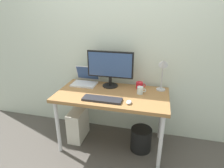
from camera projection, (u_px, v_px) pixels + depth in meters
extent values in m
plane|color=#4C4742|center=(112.00, 143.00, 2.54)|extent=(6.00, 6.00, 0.00)
cube|color=silver|center=(120.00, 41.00, 2.42)|extent=(4.40, 0.04, 2.60)
cube|color=olive|center=(112.00, 95.00, 2.27)|extent=(1.33, 0.69, 0.04)
cylinder|color=silver|center=(58.00, 127.00, 2.28)|extent=(0.04, 0.04, 0.70)
cylinder|color=silver|center=(161.00, 143.00, 2.01)|extent=(0.04, 0.04, 0.70)
cylinder|color=silver|center=(77.00, 105.00, 2.80)|extent=(0.04, 0.04, 0.70)
cylinder|color=silver|center=(161.00, 116.00, 2.53)|extent=(0.04, 0.04, 0.70)
cylinder|color=black|center=(110.00, 86.00, 2.47)|extent=(0.20, 0.20, 0.01)
cylinder|color=black|center=(110.00, 81.00, 2.45)|extent=(0.04, 0.04, 0.11)
cube|color=black|center=(110.00, 64.00, 2.36)|extent=(0.59, 0.03, 0.34)
cube|color=#334C7F|center=(110.00, 65.00, 2.35)|extent=(0.55, 0.01, 0.30)
cube|color=silver|center=(84.00, 84.00, 2.51)|extent=(0.32, 0.22, 0.02)
cube|color=silver|center=(88.00, 73.00, 2.60)|extent=(0.32, 0.07, 0.20)
cube|color=#334C7F|center=(87.00, 73.00, 2.59)|extent=(0.30, 0.06, 0.18)
cylinder|color=#B2B2B7|center=(161.00, 89.00, 2.35)|extent=(0.11, 0.11, 0.01)
cylinder|color=#B2B2B7|center=(162.00, 77.00, 2.29)|extent=(0.02, 0.02, 0.32)
cone|color=#B2B2B7|center=(164.00, 63.00, 2.18)|extent=(0.11, 0.14, 0.13)
cube|color=#232328|center=(102.00, 99.00, 2.09)|extent=(0.44, 0.14, 0.02)
ellipsoid|color=silver|center=(129.00, 102.00, 2.01)|extent=(0.06, 0.09, 0.03)
cylinder|color=red|center=(139.00, 85.00, 2.38)|extent=(0.08, 0.08, 0.09)
torus|color=red|center=(144.00, 85.00, 2.37)|extent=(0.05, 0.01, 0.05)
cylinder|color=silver|center=(140.00, 90.00, 2.23)|extent=(0.07, 0.07, 0.09)
torus|color=silver|center=(144.00, 90.00, 2.22)|extent=(0.05, 0.01, 0.05)
cube|color=silver|center=(78.00, 124.00, 2.59)|extent=(0.18, 0.36, 0.42)
cylinder|color=black|center=(141.00, 139.00, 2.39)|extent=(0.26, 0.26, 0.30)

